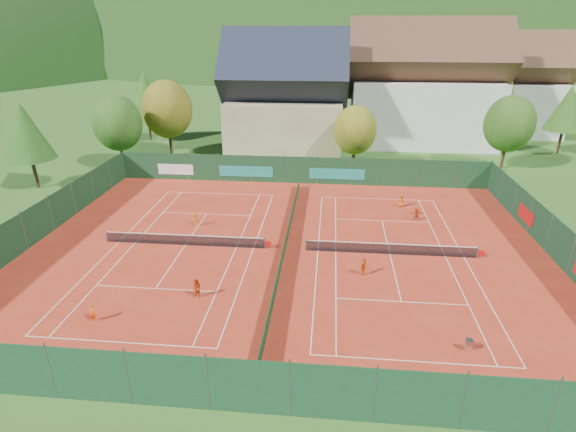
{
  "coord_description": "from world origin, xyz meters",
  "views": [
    {
      "loc": [
        3.16,
        -30.88,
        16.07
      ],
      "look_at": [
        0.0,
        2.0,
        2.0
      ],
      "focal_mm": 28.0,
      "sensor_mm": 36.0,
      "label": 1
    }
  ],
  "objects_px": {
    "chalet": "(286,102)",
    "player_right_near": "(364,267)",
    "ball_hopper": "(469,342)",
    "hotel_block_b": "(505,91)",
    "player_right_far_b": "(416,214)",
    "player_left_mid": "(197,289)",
    "player_left_far": "(196,220)",
    "player_left_near": "(92,313)",
    "hotel_block_a": "(423,92)",
    "player_right_far_a": "(401,201)"
  },
  "relations": [
    {
      "from": "hotel_block_b",
      "to": "chalet",
      "type": "bearing_deg",
      "value": -157.01
    },
    {
      "from": "player_left_near",
      "to": "player_left_far",
      "type": "xyz_separation_m",
      "value": [
        2.17,
        13.89,
        0.01
      ]
    },
    {
      "from": "player_right_far_b",
      "to": "player_left_mid",
      "type": "bearing_deg",
      "value": 29.56
    },
    {
      "from": "chalet",
      "to": "player_right_far_a",
      "type": "relative_size",
      "value": 12.53
    },
    {
      "from": "ball_hopper",
      "to": "player_right_far_b",
      "type": "xyz_separation_m",
      "value": [
        0.1,
        17.57,
        0.05
      ]
    },
    {
      "from": "player_left_mid",
      "to": "player_left_far",
      "type": "xyz_separation_m",
      "value": [
        -3.23,
        10.9,
        -0.08
      ]
    },
    {
      "from": "player_right_far_a",
      "to": "player_right_far_b",
      "type": "height_order",
      "value": "player_right_far_a"
    },
    {
      "from": "player_right_far_b",
      "to": "player_left_far",
      "type": "bearing_deg",
      "value": -2.51
    },
    {
      "from": "chalet",
      "to": "ball_hopper",
      "type": "xyz_separation_m",
      "value": [
        13.92,
        -40.75,
        -6.07
      ]
    },
    {
      "from": "ball_hopper",
      "to": "player_left_far",
      "type": "xyz_separation_m",
      "value": [
        -19.08,
        14.43,
        0.05
      ]
    },
    {
      "from": "player_left_near",
      "to": "player_right_far_a",
      "type": "relative_size",
      "value": 0.92
    },
    {
      "from": "ball_hopper",
      "to": "player_left_mid",
      "type": "height_order",
      "value": "player_left_mid"
    },
    {
      "from": "chalet",
      "to": "player_left_mid",
      "type": "bearing_deg",
      "value": -92.96
    },
    {
      "from": "hotel_block_b",
      "to": "hotel_block_a",
      "type": "bearing_deg",
      "value": -150.26
    },
    {
      "from": "chalet",
      "to": "player_left_mid",
      "type": "relative_size",
      "value": 11.8
    },
    {
      "from": "player_left_near",
      "to": "hotel_block_b",
      "type": "bearing_deg",
      "value": 49.05
    },
    {
      "from": "chalet",
      "to": "hotel_block_b",
      "type": "xyz_separation_m",
      "value": [
        33.0,
        14.0,
        -0.01
      ]
    },
    {
      "from": "hotel_block_a",
      "to": "player_left_mid",
      "type": "distance_m",
      "value": 48.48
    },
    {
      "from": "player_left_near",
      "to": "player_right_near",
      "type": "distance_m",
      "value": 17.5
    },
    {
      "from": "player_left_mid",
      "to": "player_left_far",
      "type": "bearing_deg",
      "value": 129.18
    },
    {
      "from": "player_left_far",
      "to": "player_right_far_a",
      "type": "distance_m",
      "value": 19.27
    },
    {
      "from": "hotel_block_a",
      "to": "hotel_block_b",
      "type": "distance_m",
      "value": 16.14
    },
    {
      "from": "player_right_near",
      "to": "player_right_far_b",
      "type": "height_order",
      "value": "player_right_near"
    },
    {
      "from": "player_left_mid",
      "to": "chalet",
      "type": "bearing_deg",
      "value": 109.72
    },
    {
      "from": "chalet",
      "to": "hotel_block_b",
      "type": "height_order",
      "value": "chalet"
    },
    {
      "from": "player_left_near",
      "to": "player_left_far",
      "type": "bearing_deg",
      "value": 76.82
    },
    {
      "from": "ball_hopper",
      "to": "player_right_far_a",
      "type": "distance_m",
      "value": 20.71
    },
    {
      "from": "chalet",
      "to": "ball_hopper",
      "type": "bearing_deg",
      "value": -71.14
    },
    {
      "from": "chalet",
      "to": "player_left_far",
      "type": "relative_size",
      "value": 13.41
    },
    {
      "from": "player_left_near",
      "to": "hotel_block_a",
      "type": "bearing_deg",
      "value": 56.03
    },
    {
      "from": "ball_hopper",
      "to": "player_left_mid",
      "type": "relative_size",
      "value": 0.58
    },
    {
      "from": "chalet",
      "to": "player_right_far_a",
      "type": "bearing_deg",
      "value": -56.92
    },
    {
      "from": "player_left_far",
      "to": "chalet",
      "type": "bearing_deg",
      "value": -102.71
    },
    {
      "from": "player_left_near",
      "to": "player_left_far",
      "type": "distance_m",
      "value": 14.06
    },
    {
      "from": "chalet",
      "to": "player_right_near",
      "type": "relative_size",
      "value": 12.02
    },
    {
      "from": "player_right_far_b",
      "to": "chalet",
      "type": "bearing_deg",
      "value": -70.62
    },
    {
      "from": "chalet",
      "to": "player_right_far_b",
      "type": "bearing_deg",
      "value": -58.84
    },
    {
      "from": "player_right_far_a",
      "to": "hotel_block_b",
      "type": "bearing_deg",
      "value": -114.44
    },
    {
      "from": "player_left_near",
      "to": "player_right_far_a",
      "type": "distance_m",
      "value": 28.66
    },
    {
      "from": "player_left_mid",
      "to": "hotel_block_b",
      "type": "bearing_deg",
      "value": 78.39
    },
    {
      "from": "ball_hopper",
      "to": "hotel_block_b",
      "type": "bearing_deg",
      "value": 70.79
    },
    {
      "from": "player_right_near",
      "to": "player_right_far_b",
      "type": "distance_m",
      "value": 11.43
    },
    {
      "from": "player_right_near",
      "to": "chalet",
      "type": "bearing_deg",
      "value": 49.47
    },
    {
      "from": "hotel_block_b",
      "to": "player_right_far_b",
      "type": "bearing_deg",
      "value": -117.04
    },
    {
      "from": "player_left_near",
      "to": "player_right_near",
      "type": "bearing_deg",
      "value": 18.8
    },
    {
      "from": "chalet",
      "to": "hotel_block_b",
      "type": "bearing_deg",
      "value": 22.99
    },
    {
      "from": "hotel_block_a",
      "to": "player_left_near",
      "type": "distance_m",
      "value": 53.61
    },
    {
      "from": "hotel_block_a",
      "to": "player_left_far",
      "type": "relative_size",
      "value": 17.88
    },
    {
      "from": "hotel_block_b",
      "to": "player_left_far",
      "type": "bearing_deg",
      "value": -133.42
    },
    {
      "from": "ball_hopper",
      "to": "player_left_far",
      "type": "bearing_deg",
      "value": 142.89
    }
  ]
}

